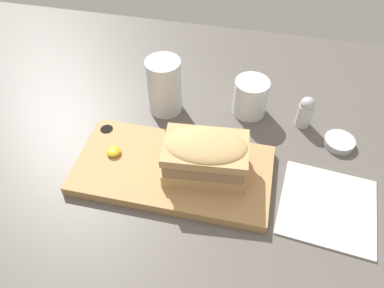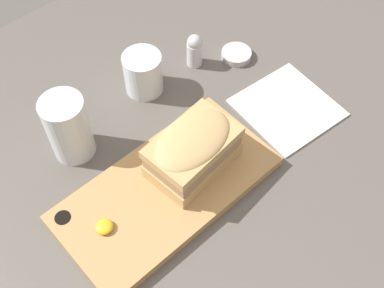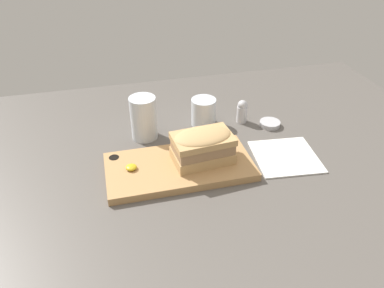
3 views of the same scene
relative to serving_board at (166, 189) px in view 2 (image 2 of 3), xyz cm
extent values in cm
cube|color=#56514C|center=(-2.38, -3.96, -1.97)|extent=(163.62, 115.34, 2.00)
cube|color=tan|center=(0.08, -0.03, 0.00)|extent=(35.87, 18.08, 1.94)
cylinder|color=black|center=(-15.33, 6.48, 0.53)|extent=(2.53, 2.53, 0.97)
cube|color=tan|center=(5.98, 0.20, 2.33)|extent=(15.18, 10.39, 2.74)
cube|color=#9E7A56|center=(5.98, 0.20, 5.01)|extent=(14.57, 9.98, 2.62)
cube|color=tan|center=(5.98, 0.20, 7.14)|extent=(15.18, 10.39, 1.64)
ellipsoid|color=tan|center=(5.98, 0.20, 7.83)|extent=(14.87, 10.19, 2.46)
ellipsoid|color=gold|center=(-11.60, 0.66, 1.50)|extent=(2.68, 2.68, 1.07)
cylinder|color=silver|center=(-6.07, 17.21, 5.12)|extent=(7.22, 7.22, 12.18)
cylinder|color=silver|center=(-6.07, 17.21, 1.97)|extent=(6.35, 6.35, 5.48)
cylinder|color=silver|center=(11.79, 20.14, 3.02)|extent=(7.21, 7.21, 7.98)
cylinder|color=black|center=(11.79, 20.14, 1.84)|extent=(6.49, 6.49, 5.22)
cube|color=white|center=(27.99, -1.51, -0.77)|extent=(17.50, 17.62, 0.40)
cylinder|color=silver|center=(23.20, 18.55, 1.55)|extent=(3.07, 3.07, 5.03)
sphere|color=#B7B7BC|center=(23.20, 18.55, 4.60)|extent=(2.92, 2.92, 2.92)
cylinder|color=#B2B2B7|center=(30.48, 14.17, -0.27)|extent=(6.01, 6.01, 1.40)
camera|label=1|loc=(12.84, -41.61, 54.00)|focal=35.00mm
camera|label=2|loc=(-23.11, -31.50, 67.60)|focal=45.00mm
camera|label=3|loc=(-14.79, -72.01, 56.18)|focal=35.00mm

